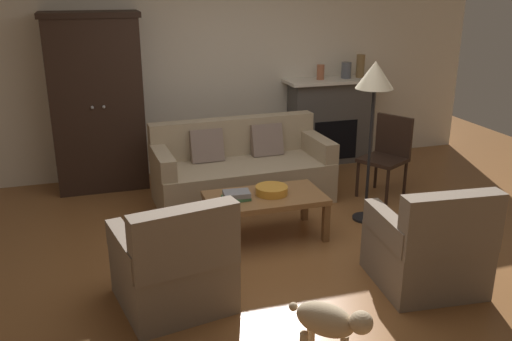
# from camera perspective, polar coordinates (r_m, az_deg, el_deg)

# --- Properties ---
(ground_plane) EXTENTS (9.60, 9.60, 0.00)m
(ground_plane) POSITION_cam_1_polar(r_m,az_deg,el_deg) (5.02, 2.23, -8.41)
(ground_plane) COLOR brown
(back_wall) EXTENTS (7.20, 0.10, 2.80)m
(back_wall) POSITION_cam_1_polar(r_m,az_deg,el_deg) (6.97, -4.75, 11.42)
(back_wall) COLOR silver
(back_wall) RESTS_ON ground
(fireplace) EXTENTS (1.26, 0.48, 1.12)m
(fireplace) POSITION_cam_1_polar(r_m,az_deg,el_deg) (7.39, 7.72, 5.18)
(fireplace) COLOR #4C4947
(fireplace) RESTS_ON ground
(armoire) EXTENTS (1.06, 0.57, 2.00)m
(armoire) POSITION_cam_1_polar(r_m,az_deg,el_deg) (6.55, -16.10, 6.75)
(armoire) COLOR black
(armoire) RESTS_ON ground
(couch) EXTENTS (1.95, 0.92, 0.86)m
(couch) POSITION_cam_1_polar(r_m,az_deg,el_deg) (6.10, -1.53, -0.10)
(couch) COLOR tan
(couch) RESTS_ON ground
(coffee_table) EXTENTS (1.10, 0.60, 0.42)m
(coffee_table) POSITION_cam_1_polar(r_m,az_deg,el_deg) (5.16, 0.94, -3.17)
(coffee_table) COLOR olive
(coffee_table) RESTS_ON ground
(fruit_bowl) EXTENTS (0.30, 0.30, 0.08)m
(fruit_bowl) POSITION_cam_1_polar(r_m,az_deg,el_deg) (5.16, 1.62, -2.04)
(fruit_bowl) COLOR orange
(fruit_bowl) RESTS_ON coffee_table
(book_stack) EXTENTS (0.26, 0.19, 0.08)m
(book_stack) POSITION_cam_1_polar(r_m,az_deg,el_deg) (5.04, -2.04, -2.60)
(book_stack) COLOR #427A4C
(book_stack) RESTS_ON coffee_table
(mantel_vase_terracotta) EXTENTS (0.10, 0.10, 0.19)m
(mantel_vase_terracotta) POSITION_cam_1_polar(r_m,az_deg,el_deg) (7.17, 6.69, 10.07)
(mantel_vase_terracotta) COLOR #A86042
(mantel_vase_terracotta) RESTS_ON fireplace
(mantel_vase_slate) EXTENTS (0.13, 0.13, 0.20)m
(mantel_vase_slate) POSITION_cam_1_polar(r_m,az_deg,el_deg) (7.32, 9.31, 10.19)
(mantel_vase_slate) COLOR #565B66
(mantel_vase_slate) RESTS_ON fireplace
(mantel_vase_bronze) EXTENTS (0.11, 0.11, 0.30)m
(mantel_vase_bronze) POSITION_cam_1_polar(r_m,az_deg,el_deg) (7.41, 10.74, 10.57)
(mantel_vase_bronze) COLOR olive
(mantel_vase_bronze) RESTS_ON fireplace
(armchair_near_left) EXTENTS (0.89, 0.90, 0.88)m
(armchair_near_left) POSITION_cam_1_polar(r_m,az_deg,el_deg) (4.16, -8.42, -9.89)
(armchair_near_left) COLOR #756656
(armchair_near_left) RESTS_ON ground
(armchair_near_right) EXTENTS (0.84, 0.84, 0.88)m
(armchair_near_right) POSITION_cam_1_polar(r_m,az_deg,el_deg) (4.57, 17.41, -7.82)
(armchair_near_right) COLOR #756656
(armchair_near_right) RESTS_ON ground
(side_chair_wooden) EXTENTS (0.60, 0.60, 0.90)m
(side_chair_wooden) POSITION_cam_1_polar(r_m,az_deg,el_deg) (6.33, 13.44, 1.95)
(side_chair_wooden) COLOR black
(side_chair_wooden) RESTS_ON ground
(floor_lamp) EXTENTS (0.36, 0.36, 1.61)m
(floor_lamp) POSITION_cam_1_polar(r_m,az_deg,el_deg) (5.39, 12.14, 8.69)
(floor_lamp) COLOR black
(floor_lamp) RESTS_ON ground
(dog) EXTENTS (0.44, 0.47, 0.39)m
(dog) POSITION_cam_1_polar(r_m,az_deg,el_deg) (3.69, 7.64, -15.23)
(dog) COLOR tan
(dog) RESTS_ON ground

